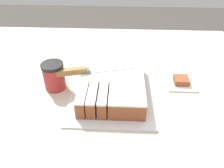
# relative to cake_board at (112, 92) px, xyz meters

# --- Properties ---
(countertop) EXTENTS (1.40, 1.10, 0.89)m
(countertop) POSITION_rel_cake_board_xyz_m (-0.06, 0.08, -0.45)
(countertop) COLOR beige
(countertop) RESTS_ON ground_plane
(cake_board) EXTENTS (0.31, 0.39, 0.01)m
(cake_board) POSITION_rel_cake_board_xyz_m (0.00, 0.00, 0.00)
(cake_board) COLOR silver
(cake_board) RESTS_ON countertop
(cake) EXTENTS (0.23, 0.31, 0.07)m
(cake) POSITION_rel_cake_board_xyz_m (0.00, 0.00, 0.04)
(cake) COLOR #994C2D
(cake) RESTS_ON cake_board
(knife) EXTENTS (0.33, 0.11, 0.02)m
(knife) POSITION_rel_cake_board_xyz_m (-0.13, 0.02, 0.08)
(knife) COLOR silver
(knife) RESTS_ON cake
(coffee_cup) EXTENTS (0.08, 0.08, 0.11)m
(coffee_cup) POSITION_rel_cake_board_xyz_m (-0.22, 0.02, 0.05)
(coffee_cup) COLOR #B23333
(coffee_cup) RESTS_ON countertop
(paper_napkin) EXTENTS (0.11, 0.11, 0.01)m
(paper_napkin) POSITION_rel_cake_board_xyz_m (0.27, 0.07, 0.00)
(paper_napkin) COLOR white
(paper_napkin) RESTS_ON countertop
(brownie) EXTENTS (0.06, 0.06, 0.02)m
(brownie) POSITION_rel_cake_board_xyz_m (0.27, 0.07, 0.01)
(brownie) COLOR #994C2D
(brownie) RESTS_ON paper_napkin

